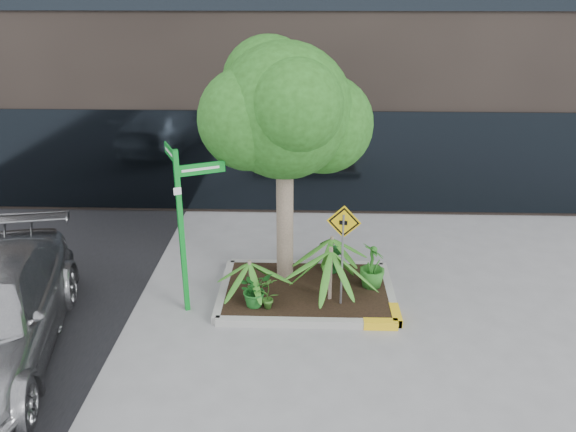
{
  "coord_description": "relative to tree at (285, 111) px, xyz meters",
  "views": [
    {
      "loc": [
        0.16,
        -9.16,
        5.59
      ],
      "look_at": [
        -0.15,
        0.2,
        1.69
      ],
      "focal_mm": 35.0,
      "sensor_mm": 36.0,
      "label": 1
    }
  ],
  "objects": [
    {
      "name": "palm_left",
      "position": [
        -0.62,
        -0.82,
        -2.64
      ],
      "size": [
        0.82,
        0.82,
        0.91
      ],
      "color": "tan",
      "rests_on": "ground"
    },
    {
      "name": "palm_front",
      "position": [
        0.87,
        -0.88,
        -2.34
      ],
      "size": [
        1.19,
        1.19,
        1.32
      ],
      "color": "tan",
      "rests_on": "ground"
    },
    {
      "name": "tree",
      "position": [
        0.0,
        0.0,
        0.0
      ],
      "size": [
        3.17,
        2.81,
        4.75
      ],
      "color": "tan",
      "rests_on": "ground"
    },
    {
      "name": "shrub_b",
      "position": [
        1.69,
        -0.39,
        -2.88
      ],
      "size": [
        0.65,
        0.65,
        0.89
      ],
      "primitive_type": "imported",
      "rotation": [
        0.0,
        0.0,
        1.97
      ],
      "color": "#296F21",
      "rests_on": "planter"
    },
    {
      "name": "shrub_c",
      "position": [
        -0.25,
        -1.25,
        -3.0
      ],
      "size": [
        0.45,
        0.45,
        0.64
      ],
      "primitive_type": "imported",
      "rotation": [
        0.0,
        0.0,
        3.58
      ],
      "color": "#2F5F1D",
      "rests_on": "planter"
    },
    {
      "name": "shrub_a",
      "position": [
        -0.5,
        -1.15,
        -2.99
      ],
      "size": [
        0.84,
        0.84,
        0.66
      ],
      "primitive_type": "imported",
      "rotation": [
        0.0,
        0.0,
        0.69
      ],
      "color": "#1C6220",
      "rests_on": "planter"
    },
    {
      "name": "ground",
      "position": [
        0.24,
        -0.81,
        -3.47
      ],
      "size": [
        80.0,
        80.0,
        0.0
      ],
      "primitive_type": "plane",
      "color": "gray",
      "rests_on": "ground"
    },
    {
      "name": "shrub_d",
      "position": [
        0.98,
        0.13,
        -2.98
      ],
      "size": [
        0.53,
        0.53,
        0.69
      ],
      "primitive_type": "imported",
      "rotation": [
        0.0,
        0.0,
        5.33
      ],
      "color": "#1D6725",
      "rests_on": "planter"
    },
    {
      "name": "planter",
      "position": [
        0.47,
        -0.53,
        -3.37
      ],
      "size": [
        3.35,
        2.36,
        0.15
      ],
      "color": "#9E9E99",
      "rests_on": "ground"
    },
    {
      "name": "cattle_sign",
      "position": [
        1.06,
        -1.09,
        -2.0
      ],
      "size": [
        0.59,
        0.14,
        1.95
      ],
      "rotation": [
        0.0,
        0.0,
        -0.2
      ],
      "color": "slate",
      "rests_on": "ground"
    },
    {
      "name": "palm_back",
      "position": [
        0.93,
        0.17,
        -2.58
      ],
      "size": [
        0.89,
        0.89,
        0.99
      ],
      "color": "tan",
      "rests_on": "ground"
    },
    {
      "name": "street_sign_post",
      "position": [
        -1.74,
        -1.03,
        -1.58
      ],
      "size": [
        1.13,
        0.85,
        3.06
      ],
      "rotation": [
        0.0,
        0.0,
        0.43
      ],
      "color": "#0D9527",
      "rests_on": "ground"
    }
  ]
}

